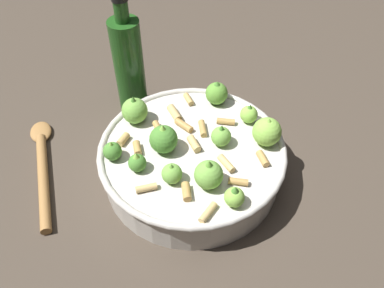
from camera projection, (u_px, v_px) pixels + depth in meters
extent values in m
plane|color=#42382D|center=(192.00, 173.00, 0.63)|extent=(2.40, 2.40, 0.00)
cylinder|color=beige|center=(192.00, 161.00, 0.61)|extent=(0.27, 0.27, 0.06)
torus|color=beige|center=(192.00, 149.00, 0.59)|extent=(0.28, 0.28, 0.01)
sphere|color=#75B247|center=(209.00, 175.00, 0.53)|extent=(0.04, 0.04, 0.04)
cone|color=#609E38|center=(209.00, 165.00, 0.51)|extent=(0.02, 0.02, 0.02)
sphere|color=#75B247|center=(136.00, 110.00, 0.62)|extent=(0.04, 0.04, 0.04)
cone|color=#4C8933|center=(135.00, 100.00, 0.60)|extent=(0.02, 0.02, 0.02)
sphere|color=#4C8933|center=(164.00, 139.00, 0.57)|extent=(0.04, 0.04, 0.04)
cone|color=#8CC64C|center=(163.00, 129.00, 0.56)|extent=(0.02, 0.02, 0.02)
sphere|color=#8CC64C|center=(267.00, 132.00, 0.58)|extent=(0.04, 0.04, 0.04)
cone|color=#8CC64C|center=(269.00, 122.00, 0.57)|extent=(0.02, 0.02, 0.01)
sphere|color=#75B247|center=(221.00, 136.00, 0.58)|extent=(0.03, 0.03, 0.03)
cone|color=#4C8933|center=(222.00, 129.00, 0.57)|extent=(0.01, 0.01, 0.01)
sphere|color=#8CC64C|center=(249.00, 114.00, 0.62)|extent=(0.03, 0.03, 0.03)
cone|color=#4C8933|center=(250.00, 107.00, 0.61)|extent=(0.01, 0.01, 0.01)
sphere|color=#609E38|center=(217.00, 93.00, 0.65)|extent=(0.04, 0.04, 0.04)
cone|color=#4C8933|center=(217.00, 85.00, 0.63)|extent=(0.02, 0.02, 0.01)
sphere|color=#4C8933|center=(137.00, 163.00, 0.55)|extent=(0.03, 0.03, 0.03)
cone|color=#8CC64C|center=(136.00, 156.00, 0.54)|extent=(0.01, 0.01, 0.01)
sphere|color=#75B247|center=(172.00, 174.00, 0.54)|extent=(0.03, 0.03, 0.03)
cone|color=#609E38|center=(171.00, 167.00, 0.53)|extent=(0.01, 0.01, 0.01)
sphere|color=#8CC64C|center=(234.00, 197.00, 0.51)|extent=(0.03, 0.03, 0.03)
cone|color=#4C8933|center=(235.00, 190.00, 0.50)|extent=(0.01, 0.01, 0.01)
sphere|color=#4C8933|center=(112.00, 151.00, 0.57)|extent=(0.03, 0.03, 0.03)
cone|color=#8CC64C|center=(111.00, 145.00, 0.55)|extent=(0.01, 0.01, 0.01)
cylinder|color=tan|center=(184.00, 125.00, 0.61)|extent=(0.03, 0.02, 0.01)
cylinder|color=tan|center=(157.00, 131.00, 0.61)|extent=(0.03, 0.03, 0.01)
cylinder|color=tan|center=(123.00, 139.00, 0.59)|extent=(0.01, 0.02, 0.01)
cylinder|color=tan|center=(175.00, 113.00, 0.63)|extent=(0.04, 0.03, 0.01)
cylinder|color=tan|center=(208.00, 213.00, 0.50)|extent=(0.01, 0.03, 0.01)
cylinder|color=tan|center=(146.00, 188.00, 0.53)|extent=(0.03, 0.03, 0.01)
cylinder|color=tan|center=(226.00, 121.00, 0.62)|extent=(0.03, 0.02, 0.01)
cylinder|color=tan|center=(137.00, 148.00, 0.58)|extent=(0.02, 0.02, 0.01)
cylinder|color=tan|center=(263.00, 159.00, 0.57)|extent=(0.03, 0.02, 0.01)
cylinder|color=tan|center=(186.00, 192.00, 0.53)|extent=(0.03, 0.03, 0.01)
cylinder|color=tan|center=(238.00, 182.00, 0.54)|extent=(0.03, 0.02, 0.01)
cylinder|color=tan|center=(189.00, 99.00, 0.66)|extent=(0.03, 0.02, 0.01)
cylinder|color=tan|center=(203.00, 129.00, 0.61)|extent=(0.03, 0.03, 0.01)
cylinder|color=tan|center=(225.00, 165.00, 0.56)|extent=(0.03, 0.02, 0.01)
cylinder|color=tan|center=(193.00, 143.00, 0.59)|extent=(0.03, 0.03, 0.01)
cylinder|color=#1E4C19|center=(129.00, 67.00, 0.68)|extent=(0.05, 0.05, 0.17)
cylinder|color=#1E4C19|center=(121.00, 11.00, 0.61)|extent=(0.02, 0.02, 0.04)
cylinder|color=#9E703D|center=(43.00, 180.00, 0.61)|extent=(0.16, 0.13, 0.02)
ellipsoid|color=#9E703D|center=(41.00, 132.00, 0.69)|extent=(0.06, 0.06, 0.01)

